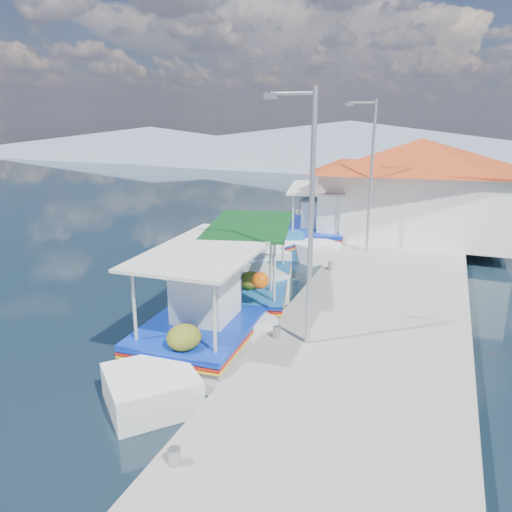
% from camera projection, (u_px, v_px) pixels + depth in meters
% --- Properties ---
extents(ground, '(160.00, 160.00, 0.00)m').
position_uv_depth(ground, '(104.00, 365.00, 11.98)').
color(ground, black).
rests_on(ground, ground).
extents(quay, '(5.00, 44.00, 0.50)m').
position_uv_depth(quay, '(382.00, 303.00, 15.21)').
color(quay, gray).
rests_on(quay, ground).
extents(bollards, '(0.20, 17.20, 0.30)m').
position_uv_depth(bollards, '(311.00, 290.00, 15.16)').
color(bollards, '#A5A8AD').
rests_on(bollards, quay).
extents(main_caique, '(2.85, 8.94, 2.95)m').
position_uv_depth(main_caique, '(214.00, 321.00, 13.13)').
color(main_caique, silver).
rests_on(main_caique, ground).
extents(caique_green_canopy, '(3.61, 7.66, 2.96)m').
position_uv_depth(caique_green_canopy, '(252.00, 291.00, 15.75)').
color(caique_green_canopy, silver).
rests_on(caique_green_canopy, ground).
extents(caique_blue_hull, '(3.41, 6.28, 1.19)m').
position_uv_depth(caique_blue_hull, '(250.00, 258.00, 19.80)').
color(caique_blue_hull, '#1A5C9E').
rests_on(caique_blue_hull, ground).
extents(caique_far, '(3.64, 8.25, 2.96)m').
position_uv_depth(caique_far, '(316.00, 231.00, 23.45)').
color(caique_far, silver).
rests_on(caique_far, ground).
extents(harbor_building, '(10.49, 10.49, 4.40)m').
position_uv_depth(harbor_building, '(418.00, 185.00, 22.45)').
color(harbor_building, white).
rests_on(harbor_building, quay).
extents(lamp_post_near, '(1.21, 0.14, 6.00)m').
position_uv_depth(lamp_post_near, '(308.00, 208.00, 11.12)').
color(lamp_post_near, '#A5A8AD').
rests_on(lamp_post_near, quay).
extents(lamp_post_far, '(1.21, 0.14, 6.00)m').
position_uv_depth(lamp_post_far, '(369.00, 169.00, 19.17)').
color(lamp_post_far, '#A5A8AD').
rests_on(lamp_post_far, quay).
extents(mountain_ridge, '(171.40, 96.00, 5.50)m').
position_uv_depth(mountain_ridge, '(443.00, 148.00, 59.21)').
color(mountain_ridge, slate).
rests_on(mountain_ridge, ground).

